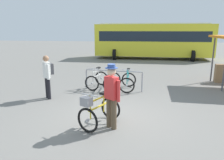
{
  "coord_description": "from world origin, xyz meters",
  "views": [
    {
      "loc": [
        0.98,
        -5.9,
        2.56
      ],
      "look_at": [
        -0.13,
        0.52,
        1.0
      ],
      "focal_mm": 33.87,
      "sensor_mm": 36.0,
      "label": 1
    }
  ],
  "objects_px": {
    "person_with_featured_bike": "(112,94)",
    "pedestrian_with_backpack": "(48,74)",
    "racked_bike_white": "(97,80)",
    "racked_bike_teal": "(128,82)",
    "racked_bike_black": "(112,81)",
    "featured_bicycle": "(98,111)",
    "bus_distant": "(153,39)"
  },
  "relations": [
    {
      "from": "racked_bike_black",
      "to": "bus_distant",
      "type": "xyz_separation_m",
      "value": [
        1.86,
        10.49,
        1.37
      ]
    },
    {
      "from": "racked_bike_teal",
      "to": "pedestrian_with_backpack",
      "type": "relative_size",
      "value": 0.67
    },
    {
      "from": "racked_bike_black",
      "to": "person_with_featured_bike",
      "type": "distance_m",
      "value": 3.86
    },
    {
      "from": "featured_bicycle",
      "to": "pedestrian_with_backpack",
      "type": "relative_size",
      "value": 0.77
    },
    {
      "from": "person_with_featured_bike",
      "to": "featured_bicycle",
      "type": "bearing_deg",
      "value": 177.15
    },
    {
      "from": "person_with_featured_bike",
      "to": "racked_bike_black",
      "type": "bearing_deg",
      "value": 99.55
    },
    {
      "from": "pedestrian_with_backpack",
      "to": "bus_distant",
      "type": "relative_size",
      "value": 0.16
    },
    {
      "from": "pedestrian_with_backpack",
      "to": "bus_distant",
      "type": "height_order",
      "value": "bus_distant"
    },
    {
      "from": "person_with_featured_bike",
      "to": "pedestrian_with_backpack",
      "type": "height_order",
      "value": "person_with_featured_bike"
    },
    {
      "from": "racked_bike_black",
      "to": "featured_bicycle",
      "type": "height_order",
      "value": "same"
    },
    {
      "from": "racked_bike_teal",
      "to": "bus_distant",
      "type": "height_order",
      "value": "bus_distant"
    },
    {
      "from": "featured_bicycle",
      "to": "bus_distant",
      "type": "bearing_deg",
      "value": 83.57
    },
    {
      "from": "featured_bicycle",
      "to": "bus_distant",
      "type": "height_order",
      "value": "bus_distant"
    },
    {
      "from": "racked_bike_white",
      "to": "pedestrian_with_backpack",
      "type": "bearing_deg",
      "value": -129.48
    },
    {
      "from": "pedestrian_with_backpack",
      "to": "racked_bike_white",
      "type": "bearing_deg",
      "value": 50.52
    },
    {
      "from": "racked_bike_white",
      "to": "racked_bike_teal",
      "type": "xyz_separation_m",
      "value": [
        1.4,
        -0.09,
        -0.0
      ]
    },
    {
      "from": "racked_bike_teal",
      "to": "person_with_featured_bike",
      "type": "relative_size",
      "value": 0.64
    },
    {
      "from": "racked_bike_teal",
      "to": "pedestrian_with_backpack",
      "type": "distance_m",
      "value": 3.35
    },
    {
      "from": "featured_bicycle",
      "to": "person_with_featured_bike",
      "type": "relative_size",
      "value": 0.73
    },
    {
      "from": "racked_bike_black",
      "to": "bus_distant",
      "type": "bearing_deg",
      "value": 79.94
    },
    {
      "from": "racked_bike_white",
      "to": "featured_bicycle",
      "type": "xyz_separation_m",
      "value": [
        0.96,
        -3.79,
        0.08
      ]
    },
    {
      "from": "featured_bicycle",
      "to": "bus_distant",
      "type": "relative_size",
      "value": 0.13
    },
    {
      "from": "person_with_featured_bike",
      "to": "pedestrian_with_backpack",
      "type": "relative_size",
      "value": 1.05
    },
    {
      "from": "racked_bike_black",
      "to": "pedestrian_with_backpack",
      "type": "relative_size",
      "value": 0.68
    },
    {
      "from": "racked_bike_black",
      "to": "featured_bicycle",
      "type": "bearing_deg",
      "value": -86.08
    },
    {
      "from": "bus_distant",
      "to": "racked_bike_white",
      "type": "bearing_deg",
      "value": -103.77
    },
    {
      "from": "racked_bike_teal",
      "to": "bus_distant",
      "type": "xyz_separation_m",
      "value": [
        1.16,
        10.54,
        1.37
      ]
    },
    {
      "from": "pedestrian_with_backpack",
      "to": "bus_distant",
      "type": "bearing_deg",
      "value": 71.81
    },
    {
      "from": "racked_bike_black",
      "to": "featured_bicycle",
      "type": "xyz_separation_m",
      "value": [
        0.26,
        -3.75,
        0.08
      ]
    },
    {
      "from": "racked_bike_white",
      "to": "bus_distant",
      "type": "height_order",
      "value": "bus_distant"
    },
    {
      "from": "person_with_featured_bike",
      "to": "racked_bike_white",
      "type": "bearing_deg",
      "value": 109.28
    },
    {
      "from": "racked_bike_teal",
      "to": "featured_bicycle",
      "type": "bearing_deg",
      "value": -96.8
    }
  ]
}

